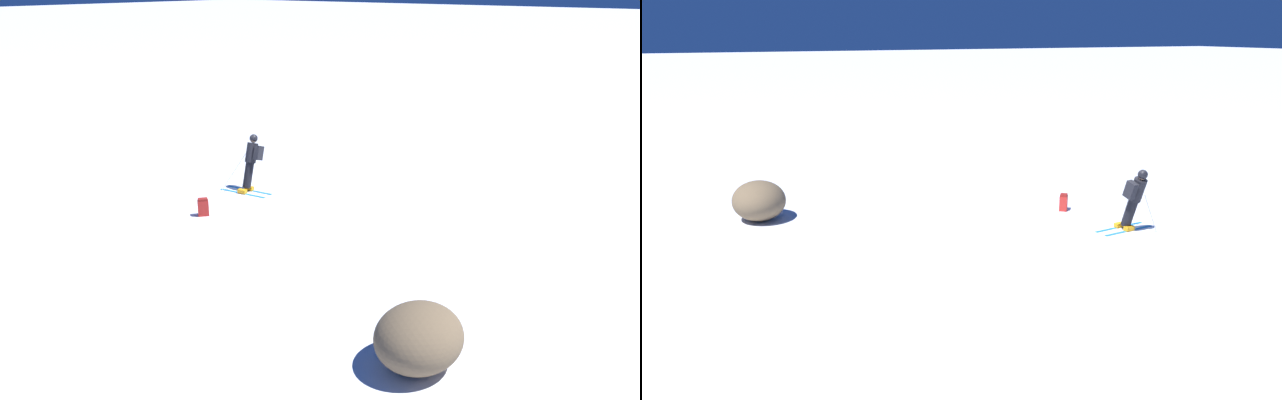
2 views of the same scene
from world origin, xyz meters
TOP-DOWN VIEW (x-y plane):
  - ground_plane at (0.00, 0.00)m, footprint 300.00×300.00m
  - skier at (-0.84, -0.01)m, footprint 1.38×1.73m
  - spare_backpack at (1.67, 0.50)m, footprint 0.37×0.36m
  - exposed_boulder_0 at (4.39, 8.81)m, footprint 1.71×1.45m

SIDE VIEW (x-z plane):
  - ground_plane at x=0.00m, z-range 0.00..0.00m
  - spare_backpack at x=1.67m, z-range -0.01..0.49m
  - exposed_boulder_0 at x=4.39m, z-range 0.00..1.11m
  - skier at x=-0.84m, z-range 0.08..1.85m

